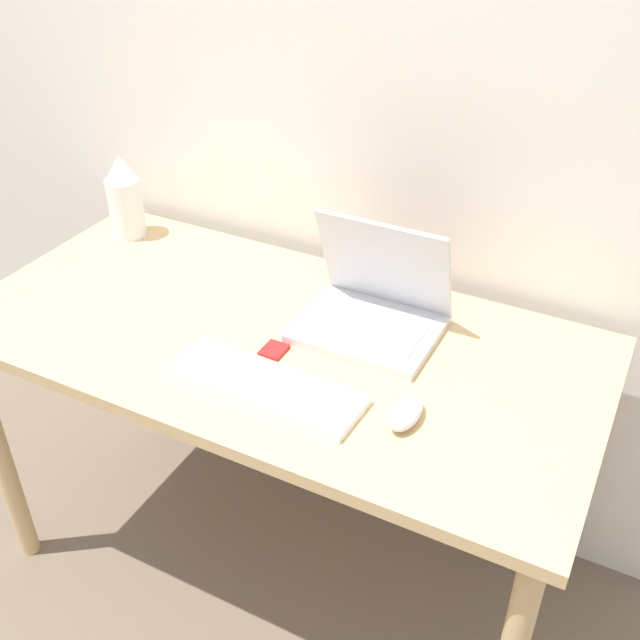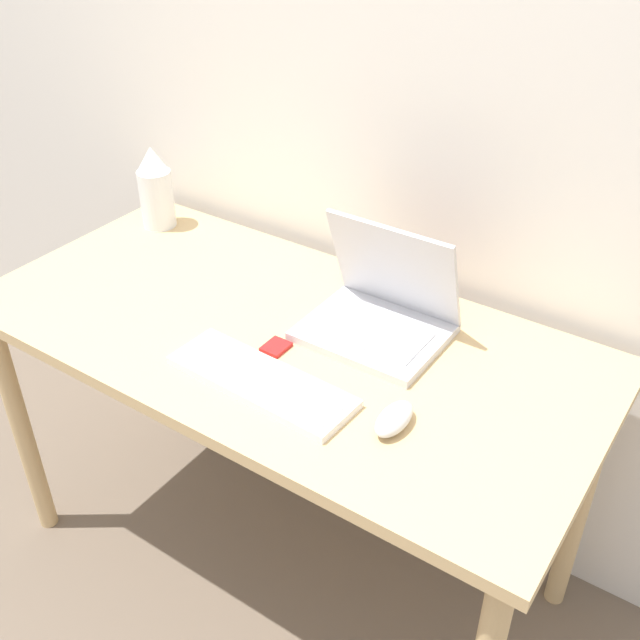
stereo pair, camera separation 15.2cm
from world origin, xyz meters
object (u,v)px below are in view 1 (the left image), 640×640
keyboard (266,385)px  mouse (406,412)px  laptop (374,306)px  vase (124,197)px  mp3_player (274,350)px

keyboard → mouse: (0.28, 0.04, 0.01)m
laptop → vase: (-0.77, 0.10, 0.06)m
mouse → mp3_player: size_ratio=1.88×
vase → mouse: bearing=-20.6°
mouse → mp3_player: mouse is taller
vase → mp3_player: bearing=-24.7°
vase → mp3_player: (0.62, -0.28, -0.11)m
laptop → keyboard: (-0.10, -0.30, -0.04)m
laptop → vase: size_ratio=1.32×
laptop → mouse: bearing=-54.9°
mp3_player → vase: bearing=155.3°
laptop → mp3_player: size_ratio=5.19×
keyboard → mouse: bearing=8.3°
keyboard → mp3_player: (-0.05, 0.11, -0.01)m
keyboard → mp3_player: keyboard is taller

